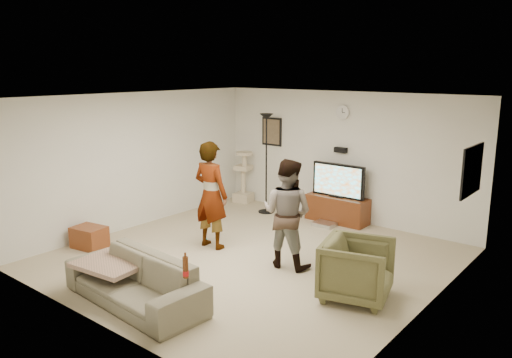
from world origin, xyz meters
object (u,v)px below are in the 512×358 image
Objects in this scene: person_left at (211,195)px; armchair at (357,270)px; cat_tree at (243,177)px; sofa at (135,281)px; tv_stand at (337,209)px; tv at (338,180)px; person_right at (287,213)px; beer_bottle at (186,267)px; side_table at (89,237)px; floor_lamp at (266,164)px.

person_left is 2.84m from armchair.
cat_tree is at bearing -62.36° from person_left.
cat_tree is 0.55× the size of sofa.
sofa is (-0.24, -4.64, 0.05)m from tv_stand.
tv is 4.68m from sofa.
person_right reaches higher than beer_bottle.
floor_lamp is at bearing 73.99° from side_table.
person_left is 0.86× the size of sofa.
floor_lamp is at bearing -54.80° from person_right.
person_left reaches higher than sofa.
side_table is (-3.19, 0.80, -0.55)m from beer_bottle.
sofa is 2.39× the size of armchair.
person_left is at bearing 111.62° from sofa.
beer_bottle is (0.71, -4.64, 0.48)m from tv_stand.
armchair is 4.49m from side_table.
beer_bottle is at bearing -63.06° from floor_lamp.
beer_bottle is (0.95, 0.00, 0.43)m from sofa.
person_right reaches higher than cat_tree.
tv_stand is at bearing 98.65° from beer_bottle.
tv is 4.62m from side_table.
cat_tree is 2.95m from person_left.
side_table is at bearing 165.98° from beer_bottle.
floor_lamp is at bearing 116.94° from beer_bottle.
tv is 0.66× the size of person_right.
tv is 0.60× the size of person_left.
person_left is at bearing -109.92° from tv.
cat_tree reaches higher than tv_stand.
floor_lamp is 1.07m from cat_tree.
floor_lamp is at bearing 109.74° from sofa.
floor_lamp is 1.24× the size of person_right.
person_right is 2.40m from sofa.
person_right is (0.52, -2.43, -0.00)m from tv.
side_table is (-2.24, 0.80, -0.12)m from sofa.
cat_tree is (-2.39, -0.00, -0.25)m from tv.
sofa is at bearing 116.51° from armchair.
person_left reaches higher than tv.
person_right is at bearing -46.04° from floor_lamp.
cat_tree is 3.79m from person_right.
person_left reaches higher than cat_tree.
person_right reaches higher than tv_stand.
tv_stand is 1.12× the size of tv.
beer_bottle is (3.09, -4.64, 0.16)m from cat_tree.
tv_stand is at bearing 90.73° from sofa.
person_left reaches higher than armchair.
tv is 1.53m from floor_lamp.
person_left is at bearing 127.78° from beer_bottle.
beer_bottle is (2.18, -4.29, -0.29)m from floor_lamp.
tv_stand is at bearing 0.00° from tv.
floor_lamp is 2.89m from person_right.
tv_stand is 4.58m from side_table.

